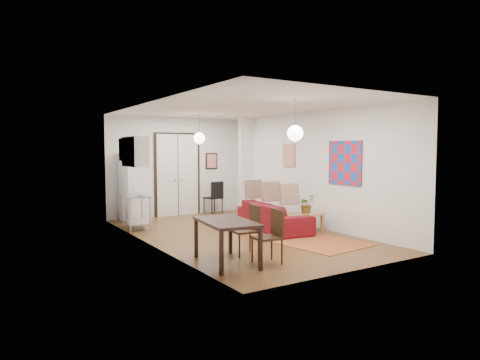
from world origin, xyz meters
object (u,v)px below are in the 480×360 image
fridge (134,187)px  dining_table (226,225)px  coffee_table (303,216)px  black_side_chair (212,194)px  dining_chair_near (242,226)px  kitchen_counter (136,207)px  dining_chair_far (264,232)px  sofa (274,216)px

fridge → dining_table: size_ratio=1.30×
coffee_table → black_side_chair: (-0.35, 3.86, 0.19)m
fridge → black_side_chair: 2.47m
dining_chair_near → black_side_chair: bearing=166.1°
kitchen_counter → fridge: size_ratio=0.62×
fridge → black_side_chair: bearing=-5.8°
dining_chair_far → kitchen_counter: bearing=-161.0°
dining_table → black_side_chair: bearing=64.3°
dining_table → kitchen_counter: bearing=93.4°
fridge → dining_chair_near: fridge is taller
coffee_table → kitchen_counter: size_ratio=0.96×
coffee_table → dining_table: bearing=-153.9°
sofa → dining_chair_near: dining_chair_near is taller
sofa → black_side_chair: bearing=7.7°
kitchen_counter → sofa: bearing=-27.4°
coffee_table → kitchen_counter: 4.08m
dining_table → black_side_chair: 5.86m
dining_table → dining_chair_far: size_ratio=1.56×
dining_chair_near → coffee_table: bearing=120.9°
dining_chair_far → black_side_chair: size_ratio=0.93×
coffee_table → fridge: (-2.80, 3.77, 0.55)m
dining_chair_far → coffee_table: bearing=134.0°
dining_table → dining_chair_far: (0.60, -0.26, -0.13)m
fridge → dining_chair_near: size_ratio=2.03×
dining_table → dining_chair_near: size_ratio=1.56×
sofa → coffee_table: sofa is taller
sofa → kitchen_counter: kitchen_counter is taller
coffee_table → dining_chair_near: (-2.29, -0.97, 0.14)m
coffee_table → dining_chair_near: dining_chair_near is taller
kitchen_counter → dining_chair_far: dining_chair_far is taller
fridge → dining_chair_far: size_ratio=2.03×
sofa → kitchen_counter: 3.39m
sofa → dining_table: 3.27m
dining_table → black_side_chair: size_ratio=1.45×
kitchen_counter → dining_table: 4.03m
dining_table → black_side_chair: (2.54, 5.28, -0.08)m
coffee_table → dining_table: 3.23m
sofa → dining_chair_far: dining_chair_far is taller
black_side_chair → coffee_table: bearing=86.3°
dining_chair_near → dining_chair_far: (0.00, -0.70, 0.00)m
fridge → black_side_chair: fridge is taller
coffee_table → dining_table: dining_table is taller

